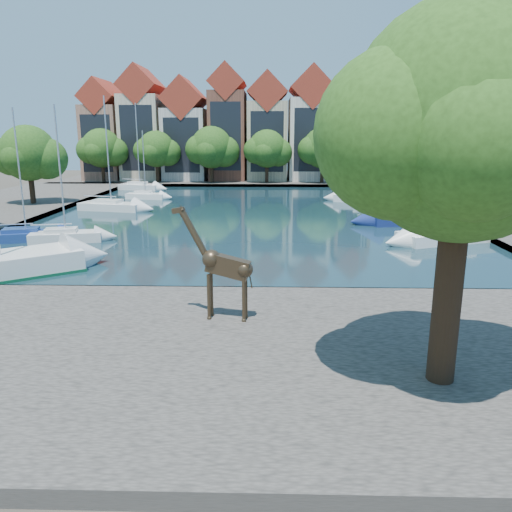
# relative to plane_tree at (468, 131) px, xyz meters

# --- Properties ---
(ground) EXTENTS (160.00, 160.00, 0.00)m
(ground) POSITION_rel_plane_tree_xyz_m (-7.62, 9.01, -7.67)
(ground) COLOR #38332B
(ground) RESTS_ON ground
(water_basin) EXTENTS (38.00, 50.00, 0.08)m
(water_basin) POSITION_rel_plane_tree_xyz_m (-7.62, 33.01, -7.63)
(water_basin) COLOR black
(water_basin) RESTS_ON ground
(near_quay) EXTENTS (50.00, 14.00, 0.50)m
(near_quay) POSITION_rel_plane_tree_xyz_m (-7.62, 2.01, -7.42)
(near_quay) COLOR #544F49
(near_quay) RESTS_ON ground
(far_quay) EXTENTS (60.00, 16.00, 0.50)m
(far_quay) POSITION_rel_plane_tree_xyz_m (-7.62, 65.01, -7.42)
(far_quay) COLOR #544F49
(far_quay) RESTS_ON ground
(right_quay) EXTENTS (14.00, 52.00, 0.50)m
(right_quay) POSITION_rel_plane_tree_xyz_m (17.38, 33.01, -7.42)
(right_quay) COLOR #544F49
(right_quay) RESTS_ON ground
(plane_tree) EXTENTS (8.32, 6.40, 10.62)m
(plane_tree) POSITION_rel_plane_tree_xyz_m (0.00, 0.00, 0.00)
(plane_tree) COLOR #332114
(plane_tree) RESTS_ON near_quay
(townhouse_west_end) EXTENTS (5.44, 9.18, 14.93)m
(townhouse_west_end) POSITION_rel_plane_tree_xyz_m (-30.62, 64.99, -0.31)
(townhouse_west_end) COLOR #946650
(townhouse_west_end) RESTS_ON far_quay
(townhouse_west_mid) EXTENTS (5.94, 9.18, 16.79)m
(townhouse_west_mid) POSITION_rel_plane_tree_xyz_m (-24.62, 64.99, 0.56)
(townhouse_west_mid) COLOR #C5B698
(townhouse_west_mid) RESTS_ON far_quay
(townhouse_west_inner) EXTENTS (6.43, 9.18, 15.15)m
(townhouse_west_inner) POSITION_rel_plane_tree_xyz_m (-18.12, 64.99, -0.32)
(townhouse_west_inner) COLOR beige
(townhouse_west_inner) RESTS_ON far_quay
(townhouse_center) EXTENTS (5.44, 9.18, 16.93)m
(townhouse_center) POSITION_rel_plane_tree_xyz_m (-11.62, 64.99, 0.69)
(townhouse_center) COLOR brown
(townhouse_center) RESTS_ON far_quay
(townhouse_east_inner) EXTENTS (5.94, 9.18, 15.79)m
(townhouse_east_inner) POSITION_rel_plane_tree_xyz_m (-5.62, 64.99, 0.06)
(townhouse_east_inner) COLOR tan
(townhouse_east_inner) RESTS_ON far_quay
(townhouse_east_mid) EXTENTS (6.43, 9.18, 16.65)m
(townhouse_east_mid) POSITION_rel_plane_tree_xyz_m (0.88, 64.99, 0.43)
(townhouse_east_mid) COLOR beige
(townhouse_east_mid) RESTS_ON far_quay
(townhouse_east_end) EXTENTS (5.44, 9.18, 14.43)m
(townhouse_east_end) POSITION_rel_plane_tree_xyz_m (7.38, 64.99, -0.56)
(townhouse_east_end) COLOR brown
(townhouse_east_end) RESTS_ON far_quay
(far_tree_far_west) EXTENTS (7.28, 5.60, 7.68)m
(far_tree_far_west) POSITION_rel_plane_tree_xyz_m (-29.51, 59.50, -2.49)
(far_tree_far_west) COLOR #332114
(far_tree_far_west) RESTS_ON far_quay
(far_tree_west) EXTENTS (6.76, 5.20, 7.36)m
(far_tree_west) POSITION_rel_plane_tree_xyz_m (-21.52, 59.50, -2.60)
(far_tree_west) COLOR #332114
(far_tree_west) RESTS_ON far_quay
(far_tree_mid_west) EXTENTS (7.80, 6.00, 8.00)m
(far_tree_mid_west) POSITION_rel_plane_tree_xyz_m (-13.51, 59.50, -2.38)
(far_tree_mid_west) COLOR #332114
(far_tree_mid_west) RESTS_ON far_quay
(far_tree_mid_east) EXTENTS (7.02, 5.40, 7.52)m
(far_tree_mid_east) POSITION_rel_plane_tree_xyz_m (-5.52, 59.50, -2.54)
(far_tree_mid_east) COLOR #332114
(far_tree_mid_east) RESTS_ON far_quay
(far_tree_east) EXTENTS (7.54, 5.80, 7.84)m
(far_tree_east) POSITION_rel_plane_tree_xyz_m (2.49, 59.50, -2.43)
(far_tree_east) COLOR #332114
(far_tree_east) RESTS_ON far_quay
(far_tree_far_east) EXTENTS (6.76, 5.20, 7.36)m
(far_tree_far_east) POSITION_rel_plane_tree_xyz_m (10.48, 59.50, -2.60)
(far_tree_far_east) COLOR #332114
(far_tree_far_east) RESTS_ON far_quay
(side_tree_left_far) EXTENTS (7.28, 5.60, 7.88)m
(side_tree_left_far) POSITION_rel_plane_tree_xyz_m (-29.51, 37.00, -2.29)
(side_tree_left_far) COLOR #332114
(side_tree_left_far) RESTS_ON left_quay
(giraffe_statue) EXTENTS (3.08, 0.80, 4.39)m
(giraffe_statue) POSITION_rel_plane_tree_xyz_m (-7.04, 4.83, -5.01)
(giraffe_statue) COLOR #382B1C
(giraffe_statue) RESTS_ON near_quay
(sailboat_left_a) EXTENTS (5.12, 2.79, 9.38)m
(sailboat_left_a) POSITION_rel_plane_tree_xyz_m (-19.62, 20.55, -7.04)
(sailboat_left_a) COLOR silver
(sailboat_left_a) RESTS_ON water_basin
(sailboat_left_b) EXTENTS (5.75, 3.31, 9.19)m
(sailboat_left_b) POSITION_rel_plane_tree_xyz_m (-22.62, 20.87, -7.08)
(sailboat_left_b) COLOR navy
(sailboat_left_b) RESTS_ON water_basin
(sailboat_left_c) EXTENTS (6.60, 3.42, 10.92)m
(sailboat_left_c) POSITION_rel_plane_tree_xyz_m (-20.93, 35.18, -7.01)
(sailboat_left_c) COLOR silver
(sailboat_left_c) RESTS_ON water_basin
(sailboat_left_d) EXTENTS (4.59, 2.02, 7.74)m
(sailboat_left_d) POSITION_rel_plane_tree_xyz_m (-19.62, 43.87, -7.09)
(sailboat_left_d) COLOR white
(sailboat_left_d) RESTS_ON water_basin
(sailboat_left_e) EXTENTS (5.91, 3.37, 11.23)m
(sailboat_left_e) POSITION_rel_plane_tree_xyz_m (-22.62, 53.01, -6.97)
(sailboat_left_e) COLOR silver
(sailboat_left_e) RESTS_ON water_basin
(sailboat_right_a) EXTENTS (7.50, 4.84, 10.52)m
(sailboat_right_a) POSITION_rel_plane_tree_xyz_m (7.38, 21.27, -7.01)
(sailboat_right_a) COLOR white
(sailboat_right_a) RESTS_ON water_basin
(sailboat_right_b) EXTENTS (8.63, 4.22, 12.42)m
(sailboat_right_b) POSITION_rel_plane_tree_xyz_m (7.38, 28.65, -6.99)
(sailboat_right_b) COLOR navy
(sailboat_right_b) RESTS_ON water_basin
(sailboat_right_c) EXTENTS (6.72, 4.12, 11.91)m
(sailboat_right_c) POSITION_rel_plane_tree_xyz_m (5.23, 41.85, -6.96)
(sailboat_right_c) COLOR silver
(sailboat_right_c) RESTS_ON water_basin
(sailboat_right_d) EXTENTS (5.79, 3.55, 7.84)m
(sailboat_right_d) POSITION_rel_plane_tree_xyz_m (6.95, 49.11, -7.07)
(sailboat_right_d) COLOR silver
(sailboat_right_d) RESTS_ON water_basin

